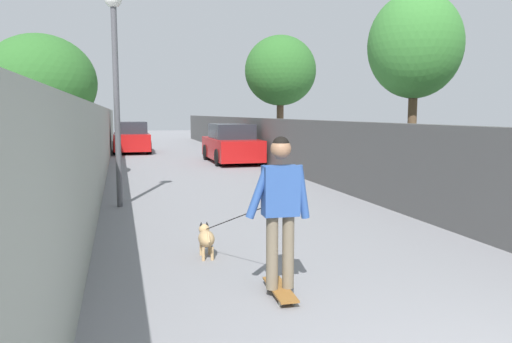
% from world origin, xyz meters
% --- Properties ---
extents(ground_plane, '(80.00, 80.00, 0.00)m').
position_xyz_m(ground_plane, '(14.00, 0.00, 0.00)').
color(ground_plane, gray).
extents(wall_left, '(48.00, 0.30, 2.16)m').
position_xyz_m(wall_left, '(12.00, 3.03, 1.08)').
color(wall_left, '#999E93').
rests_on(wall_left, ground).
extents(fence_right, '(48.00, 0.30, 1.77)m').
position_xyz_m(fence_right, '(12.00, -3.03, 0.89)').
color(fence_right, '#4C4C4C').
rests_on(fence_right, ground).
extents(tree_right_mid, '(3.16, 3.16, 5.39)m').
position_xyz_m(tree_right_mid, '(19.00, -4.53, 3.82)').
color(tree_right_mid, brown).
rests_on(tree_right_mid, ground).
extents(tree_right_far, '(2.02, 2.02, 4.57)m').
position_xyz_m(tree_right_far, '(7.50, -3.77, 3.41)').
color(tree_right_far, brown).
rests_on(tree_right_far, ground).
extents(tree_left_distant, '(3.04, 3.04, 4.16)m').
position_xyz_m(tree_left_distant, '(13.00, 4.52, 2.82)').
color(tree_left_distant, '#473523').
rests_on(tree_left_distant, ground).
extents(lamp_post, '(0.36, 0.36, 4.46)m').
position_xyz_m(lamp_post, '(8.66, 2.48, 3.04)').
color(lamp_post, '#4C4C51').
rests_on(lamp_post, ground).
extents(skateboard, '(0.81, 0.24, 0.08)m').
position_xyz_m(skateboard, '(2.89, 0.81, 0.07)').
color(skateboard, brown).
rests_on(skateboard, ground).
extents(person_skateboarder, '(0.24, 0.71, 1.65)m').
position_xyz_m(person_skateboarder, '(2.89, 0.81, 1.05)').
color(person_skateboarder, '#726651').
rests_on(person_skateboarder, skateboard).
extents(dog, '(1.96, 0.66, 1.06)m').
position_xyz_m(dog, '(4.53, 1.33, 0.27)').
color(dog, tan).
rests_on(dog, ground).
extents(car_near, '(4.19, 1.80, 1.54)m').
position_xyz_m(car_near, '(17.19, -1.88, 0.72)').
color(car_near, '#B71414').
rests_on(car_near, ground).
extents(car_far, '(3.92, 1.80, 1.54)m').
position_xyz_m(car_far, '(23.35, 1.88, 0.71)').
color(car_far, '#B71414').
rests_on(car_far, ground).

